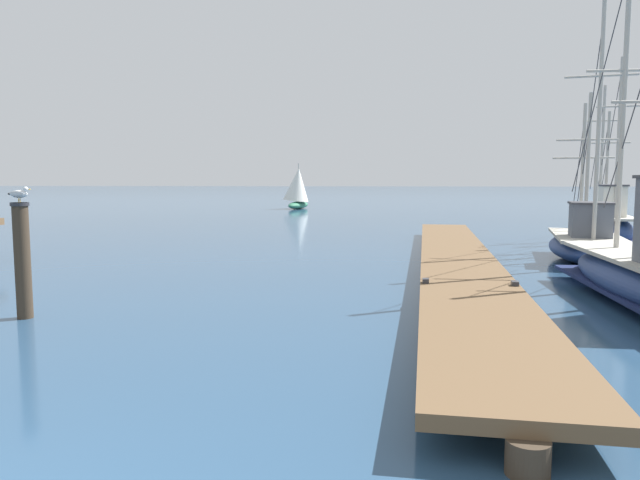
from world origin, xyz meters
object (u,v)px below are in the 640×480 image
distant_sailboat (298,188)px  fishing_boat_2 (606,224)px  mooring_piling (22,259)px  perched_seagull (19,194)px  fishing_boat_0 (586,242)px

distant_sailboat → fishing_boat_2: bearing=-58.1°
mooring_piling → perched_seagull: size_ratio=5.22×
perched_seagull → distant_sailboat: size_ratio=0.09×
fishing_boat_2 → fishing_boat_0: bearing=-114.9°
fishing_boat_2 → distant_sailboat: (-15.14, 24.31, 0.93)m
fishing_boat_2 → mooring_piling: bearing=-136.7°
perched_seagull → distant_sailboat: distant_sailboat is taller
fishing_boat_0 → fishing_boat_2: bearing=65.1°
mooring_piling → fishing_boat_2: bearing=43.3°
fishing_boat_0 → mooring_piling: (-11.96, -8.50, 0.46)m
distant_sailboat → mooring_piling: bearing=-88.6°
mooring_piling → distant_sailboat: 37.74m
mooring_piling → distant_sailboat: size_ratio=0.47×
fishing_boat_2 → mooring_piling: size_ratio=3.46×
fishing_boat_2 → perched_seagull: size_ratio=18.09×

